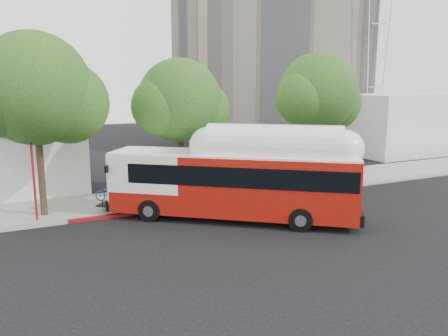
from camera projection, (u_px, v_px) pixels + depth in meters
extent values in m
plane|color=black|center=(240.00, 224.00, 22.42)|extent=(120.00, 120.00, 0.00)
cube|color=gray|center=(194.00, 194.00, 28.17)|extent=(60.00, 5.00, 0.15)
cube|color=gray|center=(210.00, 204.00, 25.87)|extent=(60.00, 0.30, 0.15)
cube|color=maroon|center=(161.00, 210.00, 24.61)|extent=(10.00, 0.32, 0.16)
cylinder|color=#2D2116|center=(40.00, 162.00, 22.95)|extent=(0.36, 0.36, 6.08)
sphere|color=#1F4D16|center=(34.00, 89.00, 22.23)|extent=(5.80, 5.80, 5.80)
sphere|color=#1F4D16|center=(68.00, 103.00, 23.22)|extent=(4.35, 4.35, 4.35)
cylinder|color=#2D2116|center=(181.00, 156.00, 26.81)|extent=(0.36, 0.36, 5.44)
sphere|color=#1F4D16|center=(180.00, 100.00, 26.16)|extent=(5.00, 5.00, 5.00)
sphere|color=#1F4D16|center=(200.00, 111.00, 27.04)|extent=(3.75, 3.75, 3.75)
cylinder|color=#2D2116|center=(316.00, 144.00, 30.79)|extent=(0.36, 0.36, 5.76)
sphere|color=#1F4D16|center=(318.00, 93.00, 30.10)|extent=(5.40, 5.40, 5.40)
sphere|color=#1F4D16|center=(332.00, 103.00, 31.04)|extent=(4.05, 4.05, 4.05)
cube|color=silver|center=(413.00, 121.00, 48.61)|extent=(20.00, 12.00, 6.00)
cube|color=#9C140A|center=(232.00, 184.00, 22.89)|extent=(11.87, 9.91, 3.09)
cube|color=black|center=(243.00, 172.00, 22.66)|extent=(10.89, 9.19, 1.01)
cube|color=white|center=(233.00, 154.00, 22.58)|extent=(11.82, 9.85, 0.11)
cube|color=white|center=(274.00, 150.00, 22.10)|extent=(6.73, 5.81, 0.59)
cube|color=black|center=(111.00, 202.00, 24.55)|extent=(1.84, 2.04, 0.06)
imported|color=navy|center=(110.00, 193.00, 24.45)|extent=(1.61, 1.84, 0.96)
cylinder|color=#A9121E|center=(34.00, 184.00, 22.13)|extent=(0.12, 0.12, 4.15)
cube|color=black|center=(31.00, 141.00, 21.71)|extent=(0.05, 0.42, 0.26)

